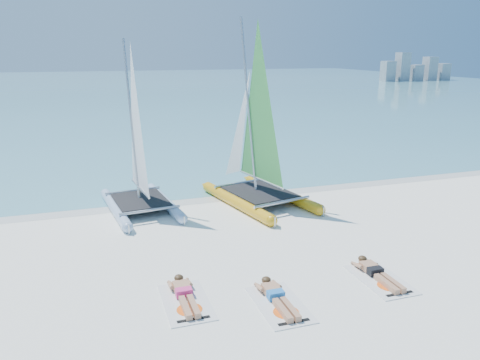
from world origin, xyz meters
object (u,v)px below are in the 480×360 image
object	(u,v)px
catamaran_blue	(138,160)
sunbather_b	(276,296)
towel_b	(280,304)
catamaran_yellow	(252,143)
towel_a	(186,302)
sunbather_c	(376,272)
sunbather_a	(184,293)
towel_c	(380,279)

from	to	relation	value
catamaran_blue	sunbather_b	distance (m)	7.78
towel_b	catamaran_yellow	bearing A→B (deg)	74.92
towel_a	sunbather_c	size ratio (longest dim) A/B	1.07
sunbather_a	sunbather_b	distance (m)	2.07
towel_b	catamaran_blue	bearing A→B (deg)	106.06
towel_a	towel_b	xyz separation A→B (m)	(1.93, -0.75, 0.00)
catamaran_yellow	towel_c	size ratio (longest dim) A/B	3.66
sunbather_a	towel_b	xyz separation A→B (m)	(1.93, -0.94, -0.11)
towel_a	towel_b	distance (m)	2.07
sunbather_b	towel_c	world-z (taller)	sunbather_b
sunbather_a	sunbather_b	size ratio (longest dim) A/B	1.00
sunbather_c	towel_c	bearing A→B (deg)	-90.00
sunbather_a	towel_a	bearing A→B (deg)	-90.00
towel_a	sunbather_b	bearing A→B (deg)	-16.03
catamaran_yellow	sunbather_b	xyz separation A→B (m)	(-1.98, -7.14, -2.01)
catamaran_blue	sunbather_c	xyz separation A→B (m)	(4.94, -6.98, -1.67)
towel_c	sunbather_c	bearing A→B (deg)	90.00
towel_b	sunbather_b	world-z (taller)	sunbather_b
towel_b	sunbather_b	bearing A→B (deg)	90.00
catamaran_blue	catamaran_yellow	world-z (taller)	catamaran_yellow
towel_a	sunbather_b	distance (m)	2.01
catamaran_yellow	towel_b	world-z (taller)	catamaran_yellow
sunbather_c	catamaran_yellow	bearing A→B (deg)	96.78
sunbather_b	sunbather_c	world-z (taller)	same
towel_c	sunbather_c	world-z (taller)	sunbather_c
towel_b	towel_c	size ratio (longest dim) A/B	1.00
catamaran_blue	sunbather_b	bearing A→B (deg)	-80.51
catamaran_yellow	towel_a	xyz separation A→B (m)	(-3.91, -6.58, -2.12)
catamaran_blue	sunbather_a	world-z (taller)	catamaran_blue
catamaran_blue	towel_b	distance (m)	7.98
towel_a	sunbather_b	size ratio (longest dim) A/B	1.07
sunbather_b	towel_c	distance (m)	2.79
catamaran_yellow	towel_b	distance (m)	7.88
sunbather_a	sunbather_c	xyz separation A→B (m)	(4.72, -0.44, 0.00)
towel_a	towel_c	world-z (taller)	same
sunbather_c	towel_b	bearing A→B (deg)	-169.91
sunbather_a	towel_c	size ratio (longest dim) A/B	0.93
catamaran_yellow	sunbather_c	distance (m)	7.17
catamaran_yellow	towel_a	world-z (taller)	catamaran_yellow
towel_a	towel_c	distance (m)	4.74
sunbather_b	sunbather_c	distance (m)	2.81
sunbather_c	sunbather_b	bearing A→B (deg)	-173.77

